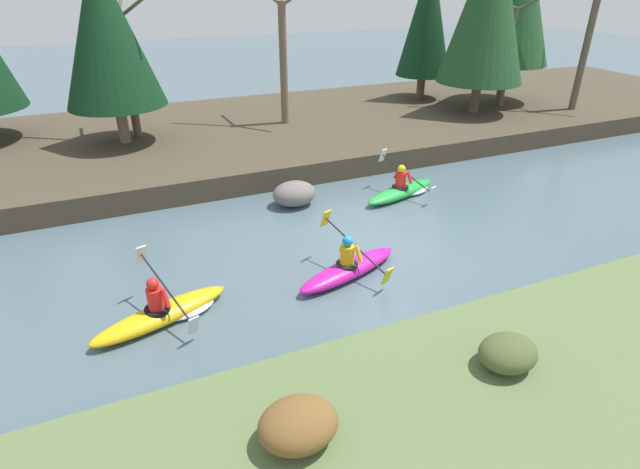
{
  "coord_description": "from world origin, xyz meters",
  "views": [
    {
      "loc": [
        -5.82,
        -9.02,
        5.91
      ],
      "look_at": [
        -1.83,
        0.29,
        0.55
      ],
      "focal_mm": 28.0,
      "sensor_mm": 36.0,
      "label": 1
    }
  ],
  "objects_px": {
    "kayaker_lead": "(404,190)",
    "kayaker_middle": "(349,267)",
    "kayaker_trailing": "(167,311)",
    "boulder_midstream": "(294,194)"
  },
  "relations": [
    {
      "from": "kayaker_lead",
      "to": "kayaker_middle",
      "type": "bearing_deg",
      "value": -153.51
    },
    {
      "from": "kayaker_trailing",
      "to": "kayaker_lead",
      "type": "bearing_deg",
      "value": 6.11
    },
    {
      "from": "kayaker_trailing",
      "to": "boulder_midstream",
      "type": "distance_m",
      "value": 5.72
    },
    {
      "from": "kayaker_middle",
      "to": "kayaker_trailing",
      "type": "xyz_separation_m",
      "value": [
        -3.88,
        -0.03,
        -0.02
      ]
    },
    {
      "from": "boulder_midstream",
      "to": "kayaker_lead",
      "type": "bearing_deg",
      "value": -11.38
    },
    {
      "from": "kayaker_middle",
      "to": "boulder_midstream",
      "type": "xyz_separation_m",
      "value": [
        0.21,
        3.96,
        0.13
      ]
    },
    {
      "from": "kayaker_trailing",
      "to": "boulder_midstream",
      "type": "xyz_separation_m",
      "value": [
        4.09,
        4.0,
        0.15
      ]
    },
    {
      "from": "kayaker_middle",
      "to": "boulder_midstream",
      "type": "distance_m",
      "value": 3.97
    },
    {
      "from": "boulder_midstream",
      "to": "kayaker_trailing",
      "type": "bearing_deg",
      "value": -135.66
    },
    {
      "from": "kayaker_trailing",
      "to": "boulder_midstream",
      "type": "height_order",
      "value": "kayaker_trailing"
    }
  ]
}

